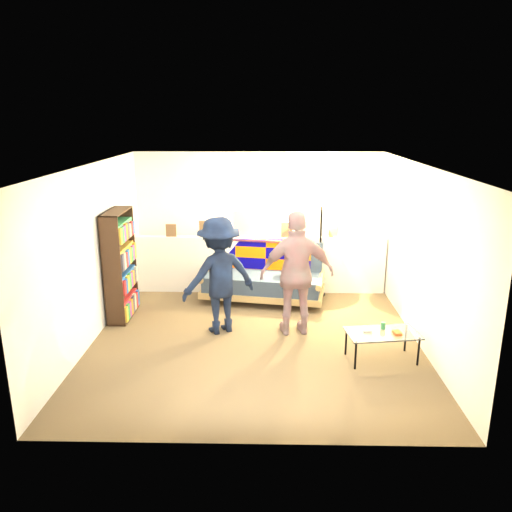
{
  "coord_description": "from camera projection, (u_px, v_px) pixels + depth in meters",
  "views": [
    {
      "loc": [
        0.15,
        -6.6,
        3.04
      ],
      "look_at": [
        0.0,
        0.4,
        1.05
      ],
      "focal_mm": 35.0,
      "sensor_mm": 36.0,
      "label": 1
    }
  ],
  "objects": [
    {
      "name": "futon_sofa",
      "position": [
        265.0,
        276.0,
        8.44
      ],
      "size": [
        2.15,
        1.27,
        0.87
      ],
      "color": "#A58650",
      "rests_on": "ground"
    },
    {
      "name": "half_wall_ledge",
      "position": [
        258.0,
        264.0,
        8.77
      ],
      "size": [
        4.45,
        0.15,
        1.0
      ],
      "primitive_type": "cube",
      "color": "silver",
      "rests_on": "ground"
    },
    {
      "name": "bookshelf",
      "position": [
        120.0,
        268.0,
        7.61
      ],
      "size": [
        0.28,
        0.84,
        1.67
      ],
      "color": "black",
      "rests_on": "ground"
    },
    {
      "name": "ground",
      "position": [
        255.0,
        334.0,
        7.18
      ],
      "size": [
        5.0,
        5.0,
        0.0
      ],
      "primitive_type": "plane",
      "color": "brown",
      "rests_on": "ground"
    },
    {
      "name": "ledge_decor",
      "position": [
        245.0,
        227.0,
        8.57
      ],
      "size": [
        2.97,
        0.02,
        0.45
      ],
      "color": "brown",
      "rests_on": "half_wall_ledge"
    },
    {
      "name": "person_right",
      "position": [
        297.0,
        274.0,
        6.98
      ],
      "size": [
        1.09,
        0.56,
        1.78
      ],
      "primitive_type": "imported",
      "rotation": [
        0.0,
        0.0,
        3.27
      ],
      "color": "#C68084",
      "rests_on": "ground"
    },
    {
      "name": "coffee_table",
      "position": [
        383.0,
        334.0,
        6.32
      ],
      "size": [
        0.96,
        0.62,
        0.47
      ],
      "color": "black",
      "rests_on": "ground"
    },
    {
      "name": "room_shell",
      "position": [
        256.0,
        213.0,
        7.18
      ],
      "size": [
        4.6,
        5.05,
        2.45
      ],
      "color": "silver",
      "rests_on": "ground"
    },
    {
      "name": "floor_lamp",
      "position": [
        321.0,
        229.0,
        8.43
      ],
      "size": [
        0.37,
        0.29,
        1.65
      ],
      "color": "black",
      "rests_on": "ground"
    },
    {
      "name": "person_left",
      "position": [
        219.0,
        276.0,
        7.06
      ],
      "size": [
        1.25,
        1.05,
        1.68
      ],
      "primitive_type": "imported",
      "rotation": [
        0.0,
        0.0,
        3.62
      ],
      "color": "black",
      "rests_on": "ground"
    }
  ]
}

